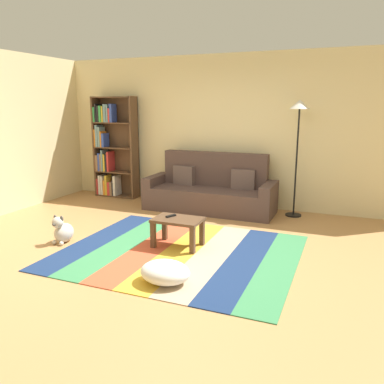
# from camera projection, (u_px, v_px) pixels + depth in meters

# --- Properties ---
(ground_plane) EXTENTS (14.00, 14.00, 0.00)m
(ground_plane) POSITION_uv_depth(u_px,v_px,m) (174.00, 250.00, 4.98)
(ground_plane) COLOR #B27F4C
(back_wall) EXTENTS (6.80, 0.10, 2.70)m
(back_wall) POSITION_uv_depth(u_px,v_px,m) (232.00, 132.00, 6.99)
(back_wall) COLOR beige
(back_wall) RESTS_ON ground_plane
(left_wall) EXTENTS (0.10, 5.50, 2.70)m
(left_wall) POSITION_uv_depth(u_px,v_px,m) (11.00, 133.00, 6.62)
(left_wall) COLOR beige
(left_wall) RESTS_ON ground_plane
(rug) EXTENTS (2.87, 2.42, 0.01)m
(rug) POSITION_uv_depth(u_px,v_px,m) (180.00, 252.00, 4.89)
(rug) COLOR navy
(rug) RESTS_ON ground_plane
(couch) EXTENTS (2.26, 0.80, 1.00)m
(couch) POSITION_uv_depth(u_px,v_px,m) (211.00, 191.00, 6.82)
(couch) COLOR #4C3833
(couch) RESTS_ON ground_plane
(bookshelf) EXTENTS (0.90, 0.28, 1.98)m
(bookshelf) POSITION_uv_depth(u_px,v_px,m) (111.00, 149.00, 7.76)
(bookshelf) COLOR brown
(bookshelf) RESTS_ON ground_plane
(coffee_table) EXTENTS (0.63, 0.42, 0.38)m
(coffee_table) POSITION_uv_depth(u_px,v_px,m) (178.00, 225.00, 5.02)
(coffee_table) COLOR #513826
(coffee_table) RESTS_ON rug
(pouf) EXTENTS (0.53, 0.43, 0.23)m
(pouf) POSITION_uv_depth(u_px,v_px,m) (165.00, 272.00, 4.01)
(pouf) COLOR white
(pouf) RESTS_ON rug
(dog) EXTENTS (0.22, 0.35, 0.40)m
(dog) POSITION_uv_depth(u_px,v_px,m) (63.00, 231.00, 5.21)
(dog) COLOR beige
(dog) RESTS_ON ground_plane
(standing_lamp) EXTENTS (0.32, 0.32, 1.90)m
(standing_lamp) POSITION_uv_depth(u_px,v_px,m) (299.00, 120.00, 6.17)
(standing_lamp) COLOR black
(standing_lamp) RESTS_ON ground_plane
(tv_remote) EXTENTS (0.10, 0.15, 0.02)m
(tv_remote) POSITION_uv_depth(u_px,v_px,m) (171.00, 216.00, 5.08)
(tv_remote) COLOR black
(tv_remote) RESTS_ON coffee_table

